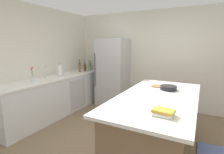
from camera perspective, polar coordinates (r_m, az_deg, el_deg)
The scene contains 19 objects.
ground_plane at distance 3.15m, azimuth 4.10°, elevation -22.02°, with size 7.20×7.20×0.00m, color #7A664C.
wall_rear at distance 4.82m, azimuth 15.24°, elevation 5.52°, with size 6.00×0.10×2.60m, color silver.
wall_left at distance 4.28m, azimuth -27.27°, elevation 4.13°, with size 0.10×6.00×2.60m, color silver.
counter_run_left at distance 4.51m, azimuth -17.53°, elevation -5.71°, with size 0.69×3.08×0.93m.
kitchen_island at distance 2.87m, azimuth 14.56°, elevation -14.95°, with size 1.10×2.25×0.94m.
refrigerator at distance 4.89m, azimuth 0.23°, elevation 1.57°, with size 0.80×0.74×1.86m.
sink_faucet at distance 4.23m, azimuth -21.12°, elevation 1.67°, with size 0.15×0.05×0.30m.
flower_vase at distance 3.88m, azimuth -24.86°, elevation -0.18°, with size 0.08×0.08×0.33m.
paper_towel_roll at distance 4.47m, azimuth -16.95°, elevation 2.07°, with size 0.14×0.14×0.31m.
hot_sauce_bottle at distance 5.45m, azimuth -7.05°, elevation 3.40°, with size 0.05×0.05×0.21m.
olive_oil_bottle at distance 5.33m, azimuth -7.08°, elevation 3.58°, with size 0.05×0.05×0.29m.
gin_bottle at distance 5.26m, azimuth -7.60°, elevation 3.45°, with size 0.07×0.07×0.29m.
soda_bottle at distance 5.22m, azimuth -8.96°, elevation 3.49°, with size 0.07×0.07×0.31m.
syrup_bottle at distance 5.11m, azimuth -8.93°, elevation 3.16°, with size 0.07×0.07×0.27m.
wine_bottle at distance 5.10m, azimuth -10.69°, elevation 3.35°, with size 0.06×0.06×0.35m.
vinegar_bottle at distance 4.98m, azimuth -10.65°, elevation 2.98°, with size 0.05×0.05×0.29m.
cookbook_stack at distance 1.99m, azimuth 16.63°, elevation -11.21°, with size 0.25×0.19×0.07m.
mixing_bowl at distance 3.09m, azimuth 18.24°, elevation -3.43°, with size 0.27×0.27×0.07m.
cutting_board at distance 3.27m, azimuth 15.99°, elevation -3.03°, with size 0.33×0.22×0.02m.
Camera 1 is at (1.05, -2.43, 1.70)m, focal length 27.55 mm.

